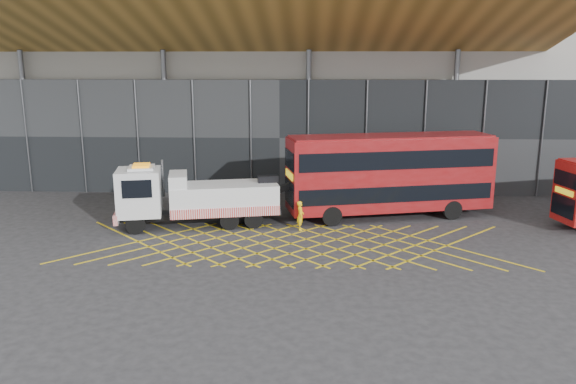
{
  "coord_description": "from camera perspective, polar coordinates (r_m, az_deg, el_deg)",
  "views": [
    {
      "loc": [
        4.21,
        -27.65,
        9.15
      ],
      "look_at": [
        3.0,
        1.5,
        2.4
      ],
      "focal_mm": 35.0,
      "sensor_mm": 36.0,
      "label": 1
    }
  ],
  "objects": [
    {
      "name": "road_markings",
      "position": [
        29.15,
        0.27,
        -5.26
      ],
      "size": [
        23.16,
        7.16,
        0.01
      ],
      "color": "yellow",
      "rests_on": "ground_plane"
    },
    {
      "name": "recovery_truck",
      "position": [
        32.27,
        -9.68,
        -0.47
      ],
      "size": [
        10.72,
        4.36,
        3.73
      ],
      "rotation": [
        0.0,
        0.0,
        0.21
      ],
      "color": "black",
      "rests_on": "ground_plane"
    },
    {
      "name": "construction_building",
      "position": [
        46.11,
        -0.48,
        12.81
      ],
      "size": [
        55.0,
        23.97,
        18.0
      ],
      "color": "#969690",
      "rests_on": "ground_plane"
    },
    {
      "name": "bus_towed",
      "position": [
        34.07,
        10.28,
        2.01
      ],
      "size": [
        12.52,
        5.5,
        4.97
      ],
      "rotation": [
        0.0,
        0.0,
        0.23
      ],
      "color": "maroon",
      "rests_on": "ground_plane"
    },
    {
      "name": "worker",
      "position": [
        31.31,
        1.27,
        -2.41
      ],
      "size": [
        0.41,
        0.61,
        1.64
      ],
      "primitive_type": "imported",
      "rotation": [
        0.0,
        0.0,
        1.6
      ],
      "color": "yellow",
      "rests_on": "ground_plane"
    },
    {
      "name": "ground_plane",
      "position": [
        29.43,
        -5.99,
        -5.16
      ],
      "size": [
        120.0,
        120.0,
        0.0
      ],
      "primitive_type": "plane",
      "color": "#272729"
    }
  ]
}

